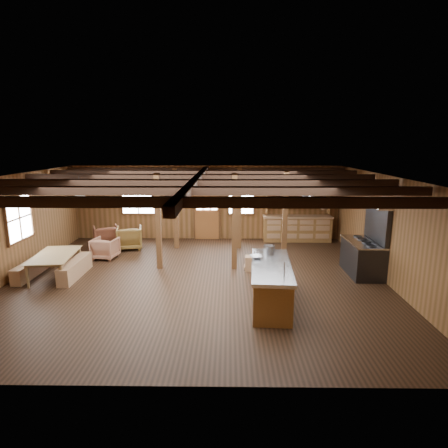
{
  "coord_description": "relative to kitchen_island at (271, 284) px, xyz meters",
  "views": [
    {
      "loc": [
        0.84,
        -9.53,
        3.63
      ],
      "look_at": [
        0.7,
        1.05,
        1.33
      ],
      "focal_mm": 30.0,
      "sensor_mm": 36.0,
      "label": 1
    }
  ],
  "objects": [
    {
      "name": "notice_boards",
      "position": [
        -3.3,
        5.91,
        1.16
      ],
      "size": [
        1.08,
        0.03,
        0.9
      ],
      "color": "beige",
      "rests_on": "wall_back"
    },
    {
      "name": "room",
      "position": [
        -1.8,
        1.45,
        0.92
      ],
      "size": [
        10.04,
        9.04,
        2.84
      ],
      "color": "black",
      "rests_on": "ground"
    },
    {
      "name": "window_back_right",
      "position": [
        -0.5,
        5.91,
        1.12
      ],
      "size": [
        1.02,
        0.06,
        1.32
      ],
      "color": "white",
      "rests_on": "wall_back"
    },
    {
      "name": "ceiling_joists",
      "position": [
        -1.8,
        1.63,
        2.2
      ],
      "size": [
        9.8,
        8.82,
        0.18
      ],
      "color": "black",
      "rests_on": "ceiling"
    },
    {
      "name": "timber_posts",
      "position": [
        -1.28,
        3.53,
        0.92
      ],
      "size": [
        3.95,
        2.35,
        2.8
      ],
      "color": "#432B13",
      "rests_on": "floor"
    },
    {
      "name": "commercial_range",
      "position": [
        2.84,
        2.02,
        0.17
      ],
      "size": [
        0.83,
        1.63,
        2.01
      ],
      "color": "#2A292C",
      "rests_on": "floor"
    },
    {
      "name": "armchair_c",
      "position": [
        -4.91,
        3.37,
        -0.14
      ],
      "size": [
        0.82,
        0.84,
        0.67
      ],
      "primitive_type": "imported",
      "rotation": [
        0.0,
        0.0,
        2.99
      ],
      "color": "#966044",
      "rests_on": "floor"
    },
    {
      "name": "armchair_b",
      "position": [
        -4.43,
        4.5,
        -0.09
      ],
      "size": [
        1.01,
        1.03,
        0.78
      ],
      "primitive_type": "imported",
      "rotation": [
        0.0,
        0.0,
        3.37
      ],
      "color": "brown",
      "rests_on": "floor"
    },
    {
      "name": "window_left",
      "position": [
        -6.76,
        1.95,
        1.12
      ],
      "size": [
        0.14,
        1.24,
        1.32
      ],
      "color": "white",
      "rests_on": "wall_back"
    },
    {
      "name": "bowl",
      "position": [
        -0.31,
        0.45,
        0.5
      ],
      "size": [
        0.36,
        0.36,
        0.07
      ],
      "primitive_type": "imported",
      "rotation": [
        0.0,
        0.0,
        0.3
      ],
      "color": "silver",
      "rests_on": "kitchen_island"
    },
    {
      "name": "armchair_a",
      "position": [
        -5.31,
        4.72,
        -0.09
      ],
      "size": [
        1.09,
        1.1,
        0.77
      ],
      "primitive_type": "imported",
      "rotation": [
        0.0,
        0.0,
        3.56
      ],
      "color": "#5A2C1B",
      "rests_on": "floor"
    },
    {
      "name": "pot_rack",
      "position": [
        1.22,
        1.59,
        1.79
      ],
      "size": [
        0.4,
        3.0,
        0.46
      ],
      "color": "#2A292C",
      "rests_on": "ceiling"
    },
    {
      "name": "back_counter",
      "position": [
        1.6,
        5.66,
        0.12
      ],
      "size": [
        2.55,
        0.6,
        2.45
      ],
      "color": "brown",
      "rests_on": "floor"
    },
    {
      "name": "bench_aisle",
      "position": [
        -5.2,
        1.68,
        -0.24
      ],
      "size": [
        0.32,
        1.71,
        0.47
      ],
      "primitive_type": "cube",
      "color": "#936943",
      "rests_on": "floor"
    },
    {
      "name": "step_stool",
      "position": [
        -0.28,
        2.28,
        -0.27
      ],
      "size": [
        0.5,
        0.37,
        0.42
      ],
      "primitive_type": "cube",
      "rotation": [
        0.0,
        0.0,
        -0.07
      ],
      "color": "#936943",
      "rests_on": "floor"
    },
    {
      "name": "window_back_left",
      "position": [
        -4.4,
        5.91,
        1.12
      ],
      "size": [
        1.32,
        0.06,
        1.32
      ],
      "color": "white",
      "rests_on": "wall_back"
    },
    {
      "name": "pendant_lamps",
      "position": [
        -4.05,
        2.45,
        1.77
      ],
      "size": [
        1.86,
        2.36,
        0.66
      ],
      "color": "#2A292C",
      "rests_on": "ceiling"
    },
    {
      "name": "dining_table",
      "position": [
        -5.7,
        1.68,
        -0.16
      ],
      "size": [
        1.21,
        1.92,
        0.64
      ],
      "primitive_type": "imported",
      "rotation": [
        0.0,
        0.0,
        1.68
      ],
      "color": "olive",
      "rests_on": "floor"
    },
    {
      "name": "bench_wall",
      "position": [
        -6.45,
        1.68,
        -0.26
      ],
      "size": [
        0.29,
        1.55,
        0.43
      ],
      "primitive_type": "cube",
      "color": "#936943",
      "rests_on": "floor"
    },
    {
      "name": "kitchen_island",
      "position": [
        0.0,
        0.0,
        0.0
      ],
      "size": [
        1.04,
        2.55,
        1.2
      ],
      "rotation": [
        0.0,
        0.0,
        -0.07
      ],
      "color": "brown",
      "rests_on": "floor"
    },
    {
      "name": "back_door",
      "position": [
        -1.8,
        5.9,
        0.4
      ],
      "size": [
        1.02,
        0.08,
        2.15
      ],
      "color": "brown",
      "rests_on": "floor"
    },
    {
      "name": "counter_pot",
      "position": [
        0.05,
        1.0,
        0.54
      ],
      "size": [
        0.28,
        0.28,
        0.17
      ],
      "primitive_type": "cylinder",
      "color": "#AFB1B6",
      "rests_on": "kitchen_island"
    }
  ]
}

